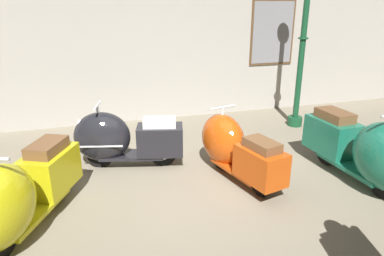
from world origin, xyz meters
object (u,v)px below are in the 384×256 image
Objects in this scene: scooter_0 at (17,195)px; scooter_1 at (120,139)px; scooter_3 at (367,150)px; lamppost at (304,33)px; scooter_2 at (233,147)px.

scooter_0 is 1.08× the size of scooter_1.
scooter_3 is at bearing 167.12° from scooter_1.
lamppost reaches higher than scooter_3.
scooter_3 is (1.57, -0.76, 0.07)m from scooter_2.
scooter_3 is at bearing 113.80° from scooter_0.
lamppost is at bearing 141.63° from scooter_0.
lamppost is at bearing -151.77° from scooter_1.
scooter_3 is (3.05, -1.54, 0.07)m from scooter_1.
scooter_1 is 0.89× the size of scooter_3.
lamppost is at bearing -64.41° from scooter_2.
lamppost reaches higher than scooter_0.
scooter_2 is (1.47, -0.77, -0.01)m from scooter_1.
scooter_2 is 0.88× the size of scooter_3.
lamppost is (3.53, 0.90, 1.36)m from scooter_1.
scooter_2 is at bearing -118.75° from scooter_3.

